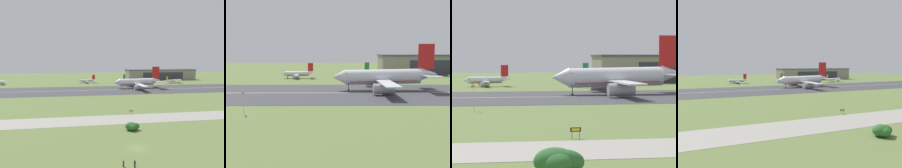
# 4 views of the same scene
# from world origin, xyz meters

# --- Properties ---
(ground_plane) EXTENTS (654.97, 654.97, 0.00)m
(ground_plane) POSITION_xyz_m (0.00, 61.72, 0.00)
(ground_plane) COLOR olive
(runway_strip) EXTENTS (414.97, 55.52, 0.06)m
(runway_strip) POSITION_xyz_m (0.00, 123.43, 0.03)
(runway_strip) COLOR #3D3D42
(runway_strip) RESTS_ON ground_plane
(runway_centreline) EXTENTS (373.47, 0.70, 0.01)m
(runway_centreline) POSITION_xyz_m (0.00, 123.43, 0.07)
(runway_centreline) COLOR silver
(runway_centreline) RESTS_ON runway_strip
(taxiway_road) EXTENTS (311.23, 14.56, 0.05)m
(taxiway_road) POSITION_xyz_m (0.00, 30.99, 0.03)
(taxiway_road) COLOR gray
(taxiway_road) RESTS_ON ground_plane
(hangar_building) EXTENTS (89.16, 24.44, 13.45)m
(hangar_building) POSITION_xyz_m (91.75, 213.34, 6.74)
(hangar_building) COLOR gray
(hangar_building) RESTS_ON ground_plane
(airplane_landing) EXTENTS (43.90, 55.72, 19.35)m
(airplane_landing) POSITION_xyz_m (37.15, 130.45, 5.53)
(airplane_landing) COLOR silver
(airplane_landing) RESTS_ON ground_plane
(airplane_parked_west) EXTENTS (19.66, 20.23, 9.93)m
(airplane_parked_west) POSITION_xyz_m (38.86, 174.90, 2.86)
(airplane_parked_west) COLOR white
(airplane_parked_west) RESTS_ON ground_plane
(airplane_parked_centre) EXTENTS (25.29, 18.80, 7.73)m
(airplane_parked_centre) POSITION_xyz_m (90.55, 168.00, 2.77)
(airplane_parked_centre) COLOR white
(airplane_parked_centre) RESTS_ON ground_plane
(airplane_parked_far_east) EXTENTS (19.49, 17.82, 8.97)m
(airplane_parked_far_east) POSITION_xyz_m (-4.87, 184.31, 2.68)
(airplane_parked_far_east) COLOR silver
(airplane_parked_far_east) RESTS_ON ground_plane
(shrub_clump) EXTENTS (5.27, 4.06, 2.87)m
(shrub_clump) POSITION_xyz_m (2.70, 16.20, 1.36)
(shrub_clump) COLOR #2D662D
(shrub_clump) RESTS_ON ground_plane
(windsock_pole) EXTENTS (1.20, 2.58, 5.91)m
(windsock_pole) POSITION_xyz_m (-7.75, 84.88, 5.29)
(windsock_pole) COLOR #B7B7BC
(windsock_pole) RESTS_ON ground_plane
(runway_sign) EXTENTS (1.60, 0.13, 1.73)m
(runway_sign) POSITION_xyz_m (8.49, 39.88, 1.28)
(runway_sign) COLOR #4C4C51
(runway_sign) RESTS_ON ground_plane
(spectator_left) EXTENTS (0.40, 0.24, 1.69)m
(spectator_left) POSITION_xyz_m (-6.26, -9.97, 0.88)
(spectator_left) COLOR #282B38
(spectator_left) RESTS_ON ground_plane
(spectator_right) EXTENTS (0.40, 0.24, 1.86)m
(spectator_right) POSITION_xyz_m (-3.71, -10.71, 0.99)
(spectator_right) COLOR #282B38
(spectator_right) RESTS_ON ground_plane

